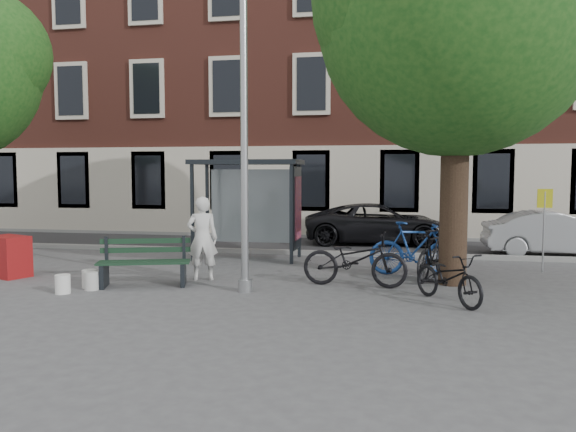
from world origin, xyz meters
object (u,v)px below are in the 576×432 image
at_px(bench, 144,265).
at_px(bike_a, 355,259).
at_px(car_dark, 378,224).
at_px(lamppost, 244,146).
at_px(notice_sign, 544,212).
at_px(bus_shelter, 262,187).
at_px(bike_d, 433,254).
at_px(bike_c, 448,277).
at_px(painter, 202,238).
at_px(bike_b, 415,249).
at_px(car_silver, 555,234).
at_px(red_stand, 8,256).

height_order(bench, bike_a, bike_a).
bearing_deg(bench, car_dark, 42.50).
relative_size(lamppost, car_dark, 1.31).
xyz_separation_m(bike_a, notice_sign, (4.16, 2.40, 0.84)).
relative_size(lamppost, notice_sign, 3.18).
bearing_deg(bus_shelter, bike_d, -27.13).
bearing_deg(bike_c, painter, 132.07).
height_order(bike_b, car_silver, car_silver).
relative_size(bus_shelter, bench, 1.49).
distance_m(car_dark, car_silver, 5.16).
distance_m(bike_a, red_stand, 7.57).
bearing_deg(car_silver, bus_shelter, 103.15).
distance_m(car_silver, notice_sign, 2.96).
distance_m(lamppost, bike_a, 3.15).
relative_size(lamppost, bike_b, 3.05).
bearing_deg(painter, car_silver, -166.23).
height_order(painter, red_stand, painter).
bearing_deg(lamppost, car_dark, 73.38).
height_order(car_dark, red_stand, car_dark).
bearing_deg(red_stand, car_dark, 42.68).
bearing_deg(bike_a, bike_b, -35.20).
height_order(bike_d, notice_sign, notice_sign).
xyz_separation_m(bike_a, bike_b, (1.24, 1.47, 0.05)).
relative_size(bike_d, car_silver, 0.49).
distance_m(bench, notice_sign, 8.96).
bearing_deg(bike_a, lamppost, 118.86).
distance_m(bike_c, red_stand, 9.32).
bearing_deg(bike_c, bus_shelter, 101.19).
distance_m(car_silver, red_stand, 13.81).
bearing_deg(car_silver, lamppost, 129.39).
bearing_deg(car_dark, bike_c, -174.03).
bearing_deg(bike_d, red_stand, 32.07).
xyz_separation_m(painter, car_silver, (8.36, 5.00, -0.28)).
distance_m(bike_c, notice_sign, 4.40).
relative_size(bus_shelter, red_stand, 3.17).
height_order(lamppost, bike_b, lamppost).
height_order(painter, bike_b, painter).
xyz_separation_m(bike_a, bike_c, (1.72, -1.14, -0.10)).
relative_size(painter, bench, 0.93).
height_order(bike_b, notice_sign, notice_sign).
relative_size(lamppost, bus_shelter, 2.14).
xyz_separation_m(bike_a, car_dark, (0.30, 6.91, 0.09)).
bearing_deg(lamppost, bike_a, 23.98).
xyz_separation_m(lamppost, red_stand, (-5.53, 0.57, -2.33)).
bearing_deg(bench, red_stand, 156.83).
bearing_deg(car_dark, bike_a, 173.50).
relative_size(bus_shelter, bike_b, 1.42).
bearing_deg(car_dark, red_stand, 128.63).
height_order(lamppost, bike_a, lamppost).
distance_m(bike_d, car_dark, 6.03).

